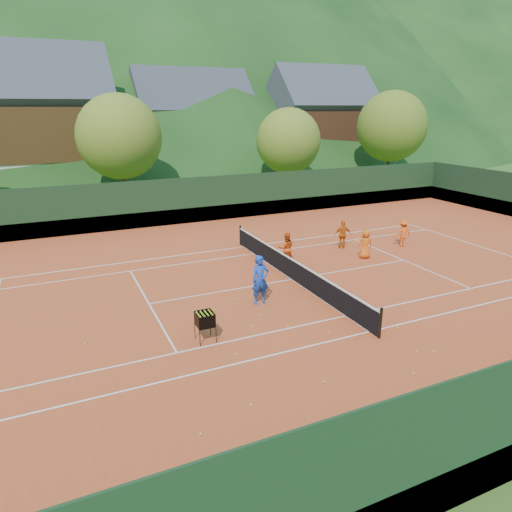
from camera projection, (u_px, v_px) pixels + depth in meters
name	position (u px, v px, depth m)	size (l,w,h in m)	color
ground	(292.00, 280.00, 20.40)	(400.00, 400.00, 0.00)	#30531A
clay_court	(292.00, 280.00, 20.39)	(40.00, 24.00, 0.02)	#BB431E
coach	(260.00, 280.00, 17.62)	(0.71, 0.47, 1.96)	#1A40AD
student_a	(286.00, 248.00, 22.26)	(0.76, 0.59, 1.57)	#EE5115
student_b	(343.00, 235.00, 24.63)	(0.90, 0.38, 1.54)	#DC5F13
student_c	(365.00, 244.00, 23.03)	(0.73, 0.47, 1.49)	orange
student_d	(403.00, 233.00, 24.98)	(0.98, 0.56, 1.51)	#F45D15
tennis_ball_0	(434.00, 351.00, 14.32)	(0.07, 0.07, 0.07)	#BBDF25
tennis_ball_2	(237.00, 354.00, 14.15)	(0.07, 0.07, 0.07)	#BBDF25
tennis_ball_3	(251.00, 405.00, 11.76)	(0.07, 0.07, 0.07)	#BBDF25
tennis_ball_4	(324.00, 382.00, 12.73)	(0.07, 0.07, 0.07)	#BBDF25
tennis_ball_5	(423.00, 409.00, 11.61)	(0.07, 0.07, 0.07)	#BBDF25
tennis_ball_6	(215.00, 310.00, 17.24)	(0.07, 0.07, 0.07)	#BBDF25
tennis_ball_7	(259.00, 315.00, 16.82)	(0.07, 0.07, 0.07)	#BBDF25
tennis_ball_8	(368.00, 306.00, 17.60)	(0.07, 0.07, 0.07)	#BBDF25
tennis_ball_9	(330.00, 333.00, 15.50)	(0.07, 0.07, 0.07)	#BBDF25
tennis_ball_10	(251.00, 326.00, 15.97)	(0.07, 0.07, 0.07)	#BBDF25
tennis_ball_11	(413.00, 374.00, 13.13)	(0.07, 0.07, 0.07)	#BBDF25
tennis_ball_12	(397.00, 328.00, 15.86)	(0.07, 0.07, 0.07)	#BBDF25
tennis_ball_13	(288.00, 326.00, 15.97)	(0.07, 0.07, 0.07)	#BBDF25
tennis_ball_14	(475.00, 371.00, 13.28)	(0.07, 0.07, 0.07)	#BBDF25
tennis_ball_15	(504.00, 306.00, 17.55)	(0.07, 0.07, 0.07)	#BBDF25
tennis_ball_16	(127.00, 495.00, 9.03)	(0.07, 0.07, 0.07)	#BBDF25
tennis_ball_17	(201.00, 434.00, 10.71)	(0.07, 0.07, 0.07)	#BBDF25
tennis_ball_18	(381.00, 309.00, 17.30)	(0.07, 0.07, 0.07)	#BBDF25
tennis_ball_19	(416.00, 351.00, 14.35)	(0.07, 0.07, 0.07)	#BBDF25
tennis_ball_20	(237.00, 300.00, 18.17)	(0.07, 0.07, 0.07)	#BBDF25
tennis_ball_21	(85.00, 343.00, 14.82)	(0.07, 0.07, 0.07)	#BBDF25
court_lines	(292.00, 279.00, 20.39)	(23.83, 11.03, 0.00)	silver
tennis_net	(292.00, 269.00, 20.23)	(0.10, 12.07, 1.10)	black
perimeter_fence	(293.00, 253.00, 20.00)	(40.40, 24.24, 3.00)	black
ball_hopper	(205.00, 320.00, 14.84)	(0.57, 0.57, 1.00)	black
chalet_left	(32.00, 127.00, 40.60)	(13.80, 9.93, 12.92)	beige
chalet_mid	(192.00, 129.00, 50.58)	(12.65, 8.82, 11.45)	beige
chalet_right	(319.00, 126.00, 52.58)	(11.50, 8.82, 11.91)	beige
tree_b	(120.00, 137.00, 34.47)	(6.40, 6.40, 8.40)	#432D1A
tree_c	(288.00, 141.00, 39.35)	(5.60, 5.60, 7.35)	#43291A
tree_d	(392.00, 126.00, 44.65)	(6.80, 6.80, 8.93)	#412A1A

